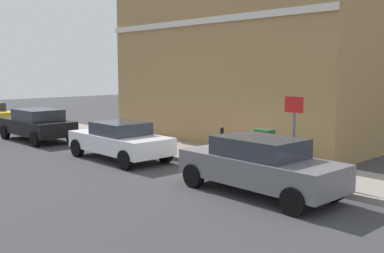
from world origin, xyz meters
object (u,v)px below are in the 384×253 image
(car_white, at_px, (120,140))
(bollard_near_cabinet, at_px, (222,141))
(utility_cabinet, at_px, (264,149))
(car_black, at_px, (37,124))
(car_grey, at_px, (259,164))
(street_sign, at_px, (294,124))

(car_white, relative_size, bollard_near_cabinet, 4.01)
(utility_cabinet, bearing_deg, car_black, 103.20)
(car_white, height_order, car_black, car_black)
(car_black, relative_size, utility_cabinet, 3.65)
(utility_cabinet, bearing_deg, bollard_near_cabinet, 86.97)
(car_black, bearing_deg, utility_cabinet, -167.85)
(car_grey, height_order, street_sign, street_sign)
(car_grey, bearing_deg, bollard_near_cabinet, -32.99)
(car_black, xyz_separation_m, utility_cabinet, (2.50, -10.68, -0.07))
(car_black, bearing_deg, car_white, -179.18)
(street_sign, bearing_deg, bollard_near_cabinet, 76.21)
(car_grey, distance_m, street_sign, 1.80)
(utility_cabinet, height_order, street_sign, street_sign)
(car_grey, distance_m, car_black, 12.27)
(street_sign, bearing_deg, car_grey, -178.67)
(car_white, height_order, bollard_near_cabinet, car_white)
(bollard_near_cabinet, bearing_deg, car_white, 132.07)
(car_grey, relative_size, car_black, 1.04)
(car_black, bearing_deg, street_sign, -172.87)
(car_white, relative_size, utility_cabinet, 3.62)
(car_white, relative_size, car_black, 0.99)
(bollard_near_cabinet, bearing_deg, utility_cabinet, -93.03)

